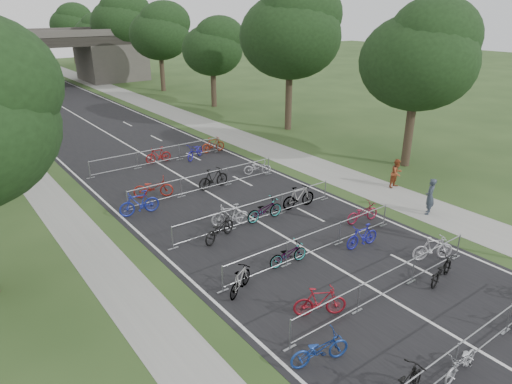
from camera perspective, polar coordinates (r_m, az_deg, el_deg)
road at (r=53.50m, az=-23.27°, el=9.88°), size 11.00×140.00×0.01m
sidewalk_right at (r=55.85m, az=-15.24°, el=11.34°), size 3.00×140.00×0.01m
lane_markings at (r=53.50m, az=-23.27°, el=9.87°), size 0.12×140.00×0.00m
overpass_bridge at (r=67.57m, az=-27.08°, el=14.57°), size 31.00×8.00×7.05m
tree_right_0 at (r=30.62m, az=19.89°, el=15.55°), size 7.17×7.17×10.93m
tree_right_1 at (r=38.56m, az=4.53°, el=19.31°), size 8.18×8.18×12.47m
tree_right_2 at (r=48.38m, az=-5.34°, el=17.54°), size 6.16×6.16×9.39m
tree_right_3 at (r=58.86m, az=-11.87°, el=18.96°), size 7.17×7.17×10.93m
tree_right_4 at (r=69.84m, az=-16.46°, el=19.81°), size 8.18×8.18×12.47m
tree_right_5 at (r=81.21m, az=-19.53°, el=18.30°), size 6.16×6.16×9.39m
tree_right_6 at (r=92.65m, az=-22.08°, el=18.92°), size 7.17×7.17×10.93m
barrier_row_1 at (r=15.99m, az=26.59°, el=-15.94°), size 9.70×0.08×1.10m
barrier_row_2 at (r=17.41m, az=16.07°, el=-10.93°), size 9.70×0.08×1.10m
barrier_row_3 at (r=19.52m, az=7.30°, el=-6.32°), size 9.70×0.08×1.10m
barrier_row_4 at (r=22.24m, az=0.20°, el=-2.41°), size 9.70×0.08×1.10m
barrier_row_5 at (r=26.10m, az=-6.40°, el=1.27°), size 9.70×0.08×1.10m
barrier_row_6 at (r=31.16m, az=-12.06°, el=4.42°), size 9.70×0.08×1.10m
bike_5 at (r=14.97m, az=24.28°, el=-18.92°), size 1.70×0.70×0.87m
bike_8 at (r=14.23m, az=7.96°, el=-18.89°), size 2.01×1.13×1.00m
bike_9 at (r=15.98m, az=8.00°, el=-13.44°), size 1.85×1.37×1.10m
bike_10 at (r=18.97m, az=22.18°, el=-9.01°), size 1.99×1.04×0.99m
bike_11 at (r=20.32m, az=21.24°, el=-6.58°), size 1.84×1.25×1.08m
bike_12 at (r=17.00m, az=-1.99°, el=-11.00°), size 1.68×1.24×1.00m
bike_13 at (r=18.72m, az=4.04°, el=-7.77°), size 1.84×0.77×0.94m
bike_14 at (r=20.47m, az=13.13°, el=-5.40°), size 1.78×0.66×1.05m
bike_15 at (r=22.78m, az=13.15°, el=-2.56°), size 1.94×0.89×0.98m
bike_16 at (r=20.60m, az=-4.61°, el=-4.62°), size 2.17×1.41×1.08m
bike_17 at (r=21.80m, az=-3.22°, el=-2.93°), size 1.92×1.21×1.12m
bike_18 at (r=22.39m, az=1.07°, el=-2.25°), size 2.06×0.75×1.08m
bike_19 at (r=23.81m, az=5.36°, el=-0.64°), size 2.04×0.73×1.20m
bike_20 at (r=23.69m, az=-14.39°, el=-1.35°), size 2.12×0.79×1.24m
bike_21 at (r=25.67m, az=-12.72°, el=0.53°), size 2.27×1.62×1.13m
bike_22 at (r=26.41m, az=-5.36°, el=1.71°), size 2.05×0.70×1.21m
bike_23 at (r=28.54m, az=0.18°, el=3.08°), size 1.82×1.32×0.91m
bike_25 at (r=31.41m, az=-12.13°, el=4.53°), size 1.81×0.64×1.07m
bike_26 at (r=31.80m, az=-7.61°, el=5.07°), size 2.13×1.73×1.09m
bike_27 at (r=33.16m, az=-5.40°, el=5.90°), size 1.87×0.65×1.11m
pedestrian_a at (r=24.50m, az=20.91°, el=-0.54°), size 0.82×0.71×1.89m
pedestrian_b at (r=27.58m, az=17.18°, el=2.23°), size 0.86×0.68×1.70m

